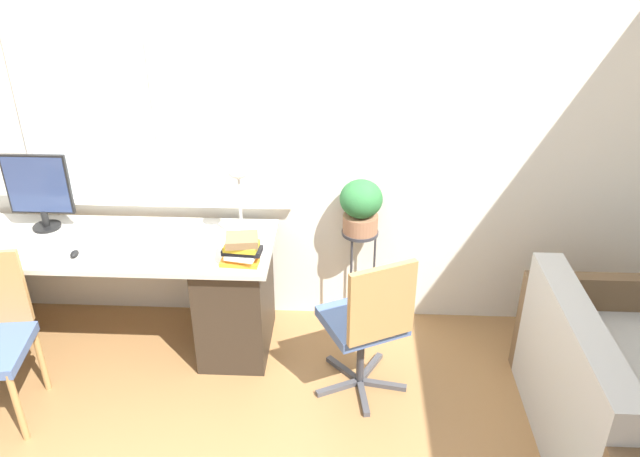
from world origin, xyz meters
TOP-DOWN VIEW (x-y plane):
  - ground_plane at (0.00, 0.00)m, footprint 14.00×14.00m
  - wall_back_with_window at (-0.02, 0.75)m, footprint 9.00×0.12m
  - desk at (-0.86, 0.33)m, footprint 2.20×0.67m
  - monitor at (-1.17, 0.49)m, footprint 0.39×0.17m
  - keyboard at (-1.14, 0.14)m, footprint 0.40×0.15m
  - mouse at (-0.86, 0.16)m, footprint 0.04×0.07m
  - desk_lamp at (0.06, 0.38)m, footprint 0.14×0.14m
  - book_stack at (0.10, 0.13)m, footprint 0.23×0.17m
  - office_chair_swivel at (0.80, -0.05)m, footprint 0.54×0.55m
  - couch_loveseat at (2.06, -0.43)m, footprint 0.83×1.38m
  - plant_stand at (0.76, 0.59)m, footprint 0.23×0.23m
  - potted_plant at (0.76, 0.59)m, footprint 0.26×0.26m

SIDE VIEW (x-z plane):
  - ground_plane at x=0.00m, z-range 0.00..0.00m
  - couch_loveseat at x=2.06m, z-range -0.12..0.70m
  - desk at x=-0.86m, z-range 0.03..0.76m
  - office_chair_swivel at x=0.80m, z-range 0.03..0.95m
  - plant_stand at x=0.76m, z-range 0.24..0.95m
  - keyboard at x=-1.14m, z-range 0.73..0.75m
  - mouse at x=-0.86m, z-range 0.73..0.77m
  - book_stack at x=0.10m, z-range 0.74..0.90m
  - potted_plant at x=0.76m, z-range 0.71..1.05m
  - monitor at x=-1.17m, z-range 0.75..1.23m
  - desk_lamp at x=0.06m, z-range 0.83..1.31m
  - wall_back_with_window at x=-0.02m, z-range 0.00..2.70m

